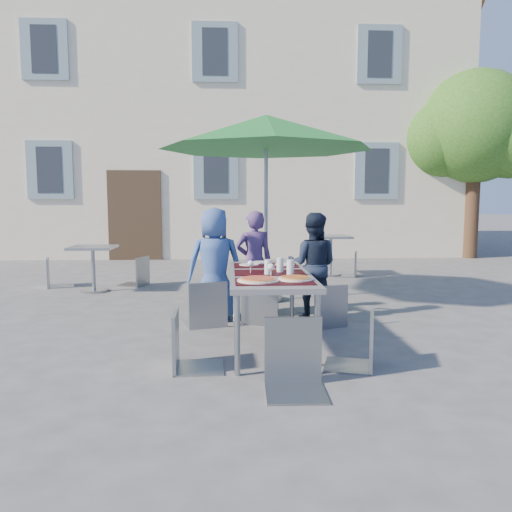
{
  "coord_description": "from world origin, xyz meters",
  "views": [
    {
      "loc": [
        0.34,
        -4.96,
        1.48
      ],
      "look_at": [
        0.64,
        0.9,
        0.82
      ],
      "focal_mm": 35.0,
      "sensor_mm": 36.0,
      "label": 1
    }
  ],
  "objects": [
    {
      "name": "bg_chair_l_1",
      "position": [
        1.13,
        4.27,
        0.51
      ],
      "size": [
        0.43,
        0.43,
        0.88
      ],
      "color": "gray",
      "rests_on": "ground"
    },
    {
      "name": "cafe_table_0",
      "position": [
        -1.87,
        3.16,
        0.5
      ],
      "size": [
        0.69,
        0.69,
        0.74
      ],
      "color": "#96999D",
      "rests_on": "ground"
    },
    {
      "name": "tree",
      "position": [
        6.55,
        7.54,
        3.25
      ],
      "size": [
        3.6,
        3.0,
        4.7
      ],
      "color": "#432D1D",
      "rests_on": "ground"
    },
    {
      "name": "child_0",
      "position": [
        0.15,
        1.15,
        0.7
      ],
      "size": [
        0.73,
        0.52,
        1.39
      ],
      "primitive_type": "imported",
      "rotation": [
        0.0,
        0.0,
        3.26
      ],
      "color": "#365495",
      "rests_on": "ground"
    },
    {
      "name": "dining_table",
      "position": [
        0.73,
        -0.0,
        0.7
      ],
      "size": [
        0.8,
        1.85,
        0.76
      ],
      "color": "#4B4B50",
      "rests_on": "ground"
    },
    {
      "name": "chair_1",
      "position": [
        0.72,
        0.9,
        0.6
      ],
      "size": [
        0.57,
        0.58,
        1.01
      ],
      "color": "gray",
      "rests_on": "ground"
    },
    {
      "name": "chair_5",
      "position": [
        0.84,
        -1.18,
        0.62
      ],
      "size": [
        0.47,
        0.48,
        1.04
      ],
      "color": "gray",
      "rests_on": "ground"
    },
    {
      "name": "cafe_table_1",
      "position": [
        2.31,
        4.67,
        0.55
      ],
      "size": [
        0.74,
        0.74,
        0.79
      ],
      "color": "#96999D",
      "rests_on": "ground"
    },
    {
      "name": "bg_chair_r_1",
      "position": [
        2.68,
        4.55,
        0.54
      ],
      "size": [
        0.51,
        0.51,
        0.92
      ],
      "color": "gray",
      "rests_on": "ground"
    },
    {
      "name": "child_1",
      "position": [
        0.65,
        1.52,
        0.67
      ],
      "size": [
        0.53,
        0.38,
        1.34
      ],
      "primitive_type": "imported",
      "rotation": [
        0.0,
        0.0,
        3.27
      ],
      "color": "#50366E",
      "rests_on": "ground"
    },
    {
      "name": "chair_3",
      "position": [
        -0.04,
        -0.67,
        0.57
      ],
      "size": [
        0.44,
        0.44,
        0.97
      ],
      "color": "gray",
      "rests_on": "ground"
    },
    {
      "name": "bg_chair_l_0",
      "position": [
        -2.67,
        3.66,
        0.55
      ],
      "size": [
        0.53,
        0.52,
        0.94
      ],
      "color": "gray",
      "rests_on": "ground"
    },
    {
      "name": "ground",
      "position": [
        0.0,
        0.0,
        0.0
      ],
      "size": [
        90.0,
        90.0,
        0.0
      ],
      "primitive_type": "plane",
      "color": "#49484B",
      "rests_on": "ground"
    },
    {
      "name": "pizza_near_left",
      "position": [
        0.59,
        -0.53,
        0.77
      ],
      "size": [
        0.38,
        0.38,
        0.03
      ],
      "color": "white",
      "rests_on": "dining_table"
    },
    {
      "name": "chair_2",
      "position": [
        1.47,
        0.74,
        0.56
      ],
      "size": [
        0.53,
        0.53,
        0.96
      ],
      "color": "slate",
      "rests_on": "ground"
    },
    {
      "name": "child_2",
      "position": [
        1.38,
        1.22,
        0.66
      ],
      "size": [
        0.72,
        0.53,
        1.33
      ],
      "primitive_type": "imported",
      "rotation": [
        0.0,
        0.0,
        2.88
      ],
      "color": "#171F33",
      "rests_on": "ground"
    },
    {
      "name": "building",
      "position": [
        -0.0,
        11.5,
        4.85
      ],
      "size": [
        13.6,
        8.2,
        11.1
      ],
      "color": "beige",
      "rests_on": "ground"
    },
    {
      "name": "place_settings",
      "position": [
        0.74,
        0.65,
        0.76
      ],
      "size": [
        0.66,
        0.43,
        0.01
      ],
      "color": "white",
      "rests_on": "dining_table"
    },
    {
      "name": "bg_chair_r_0",
      "position": [
        -1.27,
        3.72,
        0.56
      ],
      "size": [
        0.55,
        0.54,
        0.95
      ],
      "color": "gray",
      "rests_on": "ground"
    },
    {
      "name": "pizza_near_right",
      "position": [
        0.93,
        -0.47,
        0.77
      ],
      "size": [
        0.32,
        0.32,
        0.03
      ],
      "color": "white",
      "rests_on": "dining_table"
    },
    {
      "name": "chair_0",
      "position": [
        0.05,
        0.81,
        0.6
      ],
      "size": [
        0.56,
        0.57,
        1.03
      ],
      "color": "gray",
      "rests_on": "ground"
    },
    {
      "name": "chair_4",
      "position": [
        1.48,
        -0.72,
        0.55
      ],
      "size": [
        0.52,
        0.52,
        0.94
      ],
      "color": "gray",
      "rests_on": "ground"
    },
    {
      "name": "glassware",
      "position": [
        0.79,
        -0.1,
        0.83
      ],
      "size": [
        0.45,
        0.38,
        0.15
      ],
      "color": "silver",
      "rests_on": "dining_table"
    },
    {
      "name": "patio_umbrella",
      "position": [
        0.86,
        2.29,
        2.43
      ],
      "size": [
        3.08,
        3.08,
        2.69
      ],
      "color": "#96999D",
      "rests_on": "ground"
    }
  ]
}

